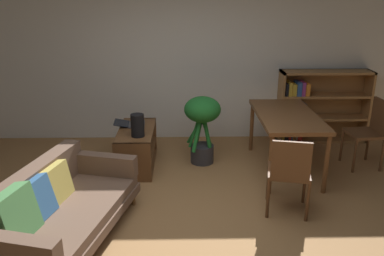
% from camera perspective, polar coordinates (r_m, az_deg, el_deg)
% --- Properties ---
extents(ground_plane, '(8.16, 8.16, 0.00)m').
position_cam_1_polar(ground_plane, '(4.25, -0.74, -13.86)').
color(ground_plane, '#9E7042').
extents(back_wall_panel, '(6.80, 0.10, 2.70)m').
position_cam_1_polar(back_wall_panel, '(6.33, -0.98, 10.40)').
color(back_wall_panel, silver).
rests_on(back_wall_panel, ground_plane).
extents(fabric_couch, '(1.26, 1.90, 0.76)m').
position_cam_1_polar(fabric_couch, '(4.05, -19.09, -10.78)').
color(fabric_couch, brown).
rests_on(fabric_couch, ground_plane).
extents(media_console, '(0.47, 1.05, 0.53)m').
position_cam_1_polar(media_console, '(5.52, -7.91, -2.87)').
color(media_console, brown).
rests_on(media_console, ground_plane).
extents(open_laptop, '(0.44, 0.33, 0.06)m').
position_cam_1_polar(open_laptop, '(5.61, -8.69, 0.58)').
color(open_laptop, '#333338').
rests_on(open_laptop, media_console).
extents(desk_speaker, '(0.17, 0.17, 0.29)m').
position_cam_1_polar(desk_speaker, '(5.13, -7.81, 0.38)').
color(desk_speaker, black).
rests_on(desk_speaker, media_console).
extents(potted_floor_plant, '(0.50, 0.53, 0.95)m').
position_cam_1_polar(potted_floor_plant, '(5.46, 1.49, 1.07)').
color(potted_floor_plant, '#333338').
rests_on(potted_floor_plant, ground_plane).
extents(dining_table, '(0.76, 1.47, 0.79)m').
position_cam_1_polar(dining_table, '(5.36, 13.39, 1.17)').
color(dining_table, brown).
rests_on(dining_table, ground_plane).
extents(dining_chair_near, '(0.52, 0.51, 0.89)m').
position_cam_1_polar(dining_chair_near, '(4.35, 13.76, -5.99)').
color(dining_chair_near, '#56351E').
rests_on(dining_chair_near, ground_plane).
extents(dining_chair_far, '(0.45, 0.45, 0.94)m').
position_cam_1_polar(dining_chair_far, '(5.88, 24.13, -0.17)').
color(dining_chair_far, '#56351E').
rests_on(dining_chair_far, ground_plane).
extents(bookshelf, '(1.41, 0.34, 1.14)m').
position_cam_1_polar(bookshelf, '(6.65, 17.29, 3.00)').
color(bookshelf, olive).
rests_on(bookshelf, ground_plane).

